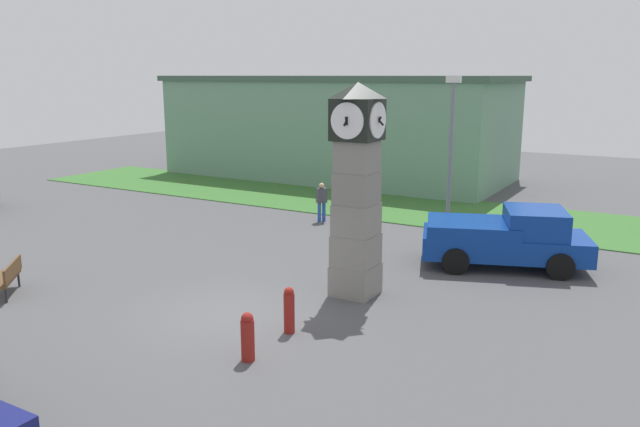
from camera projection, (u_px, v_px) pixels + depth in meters
name	position (u px, v px, depth m)	size (l,w,h in m)	color
ground_plane	(228.00, 313.00, 15.59)	(76.26, 76.26, 0.00)	#4C4C4F
clock_tower	(357.00, 190.00, 16.32)	(1.48, 1.45, 5.65)	gray
bollard_near_tower	(248.00, 336.00, 12.89)	(0.28, 0.28, 1.06)	maroon
bollard_mid_row	(289.00, 310.00, 14.28)	(0.25, 0.25, 1.10)	maroon
pickup_truck	(505.00, 237.00, 19.18)	(5.39, 3.70, 1.85)	navy
bench	(7.00, 276.00, 16.76)	(1.46, 1.55, 0.90)	brown
pedestrian_near_bench	(322.00, 200.00, 25.13)	(0.44, 0.46, 1.59)	#264CA5
street_lamp_near_road	(451.00, 145.00, 22.24)	(0.50, 0.24, 5.80)	slate
warehouse_blue_far	(338.00, 127.00, 36.15)	(19.78, 8.62, 5.78)	gray
grass_verge_far	(458.00, 213.00, 26.72)	(45.76, 6.14, 0.04)	#386B2D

